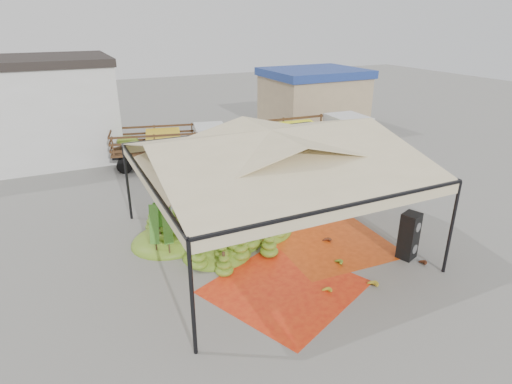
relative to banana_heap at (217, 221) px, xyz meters
name	(u,v)px	position (x,y,z in m)	size (l,w,h in m)	color
ground	(269,242)	(1.51, -1.09, -0.64)	(90.00, 90.00, 0.00)	slate
canopy_tent	(271,152)	(1.51, -1.09, 2.66)	(8.10, 8.10, 4.00)	black
building_tan	(313,100)	(11.51, 11.91, 1.44)	(6.30, 5.30, 4.10)	tan
tarp_left	(285,287)	(0.68, -3.69, -0.63)	(3.86, 3.68, 0.01)	#EA4516
tarp_right	(330,241)	(3.46, -1.96, -0.63)	(3.73, 3.92, 0.01)	#DE5414
banana_heap	(217,221)	(0.00, 0.00, 0.00)	(5.97, 4.90, 1.28)	#4C7217
hand_yellow_a	(326,290)	(1.60, -4.46, -0.54)	(0.42, 0.34, 0.19)	gold
hand_yellow_b	(372,284)	(2.96, -4.79, -0.52)	(0.50, 0.41, 0.23)	#B18623
hand_red_a	(421,262)	(5.19, -4.51, -0.54)	(0.43, 0.35, 0.19)	#542813
hand_red_b	(327,240)	(3.28, -2.01, -0.54)	(0.44, 0.36, 0.20)	#572214
hand_green	(337,262)	(2.77, -3.33, -0.53)	(0.47, 0.38, 0.21)	#457718
hanging_bunches	(336,164)	(3.89, -1.40, 1.98)	(1.74, 0.24, 0.20)	#43801A
speaker_stack	(409,236)	(5.09, -3.93, 0.15)	(0.70, 0.66, 1.57)	black
banana_leaves	(158,253)	(-2.19, -0.18, -0.64)	(0.96, 1.36, 3.70)	#346C1C
vendor	(232,176)	(2.12, 3.74, 0.13)	(0.56, 0.37, 1.53)	gray
truck_left	(174,142)	(0.89, 8.63, 0.59)	(6.12, 3.25, 2.00)	#51361B
truck_right	(312,136)	(7.63, 5.90, 0.80)	(6.91, 2.71, 2.33)	#51331B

